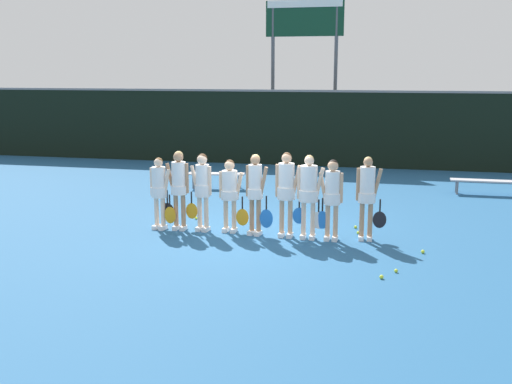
{
  "coord_description": "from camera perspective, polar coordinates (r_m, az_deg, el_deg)",
  "views": [
    {
      "loc": [
        2.77,
        -12.23,
        3.49
      ],
      "look_at": [
        0.0,
        -0.02,
        0.94
      ],
      "focal_mm": 42.0,
      "sensor_mm": 36.0,
      "label": 1
    }
  ],
  "objects": [
    {
      "name": "tennis_ball_3",
      "position": [
        10.88,
        13.19,
        -7.31
      ],
      "size": [
        0.07,
        0.07,
        0.07
      ],
      "primitive_type": "sphere",
      "color": "#CCE033",
      "rests_on": "ground_plane"
    },
    {
      "name": "player_5",
      "position": [
        12.58,
        2.93,
        0.47
      ],
      "size": [
        0.66,
        0.38,
        1.82
      ],
      "rotation": [
        0.0,
        0.0,
        -0.03
      ],
      "color": "tan",
      "rests_on": "ground_plane"
    },
    {
      "name": "tennis_ball_1",
      "position": [
        14.88,
        2.56,
        -1.92
      ],
      "size": [
        0.07,
        0.07,
        0.07
      ],
      "primitive_type": "sphere",
      "color": "#CCE033",
      "rests_on": "ground_plane"
    },
    {
      "name": "bench_courtside",
      "position": [
        18.0,
        -3.77,
        1.6
      ],
      "size": [
        1.72,
        0.57,
        0.46
      ],
      "rotation": [
        0.0,
        0.0,
        0.13
      ],
      "color": "#B2B2B7",
      "rests_on": "ground_plane"
    },
    {
      "name": "tennis_ball_5",
      "position": [
        12.11,
        15.61,
        -5.49
      ],
      "size": [
        0.07,
        0.07,
        0.07
      ],
      "primitive_type": "sphere",
      "color": "#CCE033",
      "rests_on": "ground_plane"
    },
    {
      "name": "player_6",
      "position": [
        12.48,
        5.06,
        0.25
      ],
      "size": [
        0.68,
        0.41,
        1.78
      ],
      "rotation": [
        0.0,
        0.0,
        0.0
      ],
      "color": "beige",
      "rests_on": "ground_plane"
    },
    {
      "name": "ground_plane",
      "position": [
        13.01,
        0.01,
        -4.04
      ],
      "size": [
        140.0,
        140.0,
        0.0
      ],
      "primitive_type": "plane",
      "color": "#235684"
    },
    {
      "name": "bench_far",
      "position": [
        18.27,
        21.27,
        0.89
      ],
      "size": [
        2.08,
        0.37,
        0.42
      ],
      "rotation": [
        0.0,
        0.0,
        0.0
      ],
      "color": "#B2B2B7",
      "rests_on": "ground_plane"
    },
    {
      "name": "tennis_ball_7",
      "position": [
        14.34,
        -5.72,
        -2.49
      ],
      "size": [
        0.06,
        0.06,
        0.06
      ],
      "primitive_type": "sphere",
      "color": "#CCE033",
      "rests_on": "ground_plane"
    },
    {
      "name": "scoreboard",
      "position": [
        24.08,
        4.63,
        14.37
      ],
      "size": [
        3.03,
        0.15,
        6.13
      ],
      "color": "#515156",
      "rests_on": "ground_plane"
    },
    {
      "name": "tennis_ball_4",
      "position": [
        10.51,
        11.87,
        -7.92
      ],
      "size": [
        0.07,
        0.07,
        0.07
      ],
      "primitive_type": "sphere",
      "color": "#CCE033",
      "rests_on": "ground_plane"
    },
    {
      "name": "player_2",
      "position": [
        13.12,
        -5.14,
        0.61
      ],
      "size": [
        0.61,
        0.34,
        1.72
      ],
      "rotation": [
        0.0,
        0.0,
        -0.14
      ],
      "color": "beige",
      "rests_on": "ground_plane"
    },
    {
      "name": "player_7",
      "position": [
        12.43,
        7.24,
        -0.1
      ],
      "size": [
        0.65,
        0.35,
        1.7
      ],
      "rotation": [
        0.0,
        0.0,
        -0.03
      ],
      "color": "tan",
      "rests_on": "ground_plane"
    },
    {
      "name": "tennis_ball_0",
      "position": [
        14.56,
        -8.3,
        -2.34
      ],
      "size": [
        0.07,
        0.07,
        0.07
      ],
      "primitive_type": "sphere",
      "color": "#CCE033",
      "rests_on": "ground_plane"
    },
    {
      "name": "player_8",
      "position": [
        12.56,
        10.56,
        0.04
      ],
      "size": [
        0.64,
        0.36,
        1.76
      ],
      "rotation": [
        0.0,
        0.0,
        0.04
      ],
      "color": "tan",
      "rests_on": "ground_plane"
    },
    {
      "name": "tennis_ball_2",
      "position": [
        13.2,
        9.7,
        -3.83
      ],
      "size": [
        0.07,
        0.07,
        0.07
      ],
      "primitive_type": "sphere",
      "color": "#CCE033",
      "rests_on": "ground_plane"
    },
    {
      "name": "fence_windscreen",
      "position": [
        22.17,
        5.59,
        6.08
      ],
      "size": [
        60.0,
        0.08,
        2.79
      ],
      "color": "black",
      "rests_on": "ground_plane"
    },
    {
      "name": "player_4",
      "position": [
        12.74,
        -0.04,
        0.35
      ],
      "size": [
        0.61,
        0.33,
        1.75
      ],
      "rotation": [
        0.0,
        0.0,
        -0.16
      ],
      "color": "tan",
      "rests_on": "ground_plane"
    },
    {
      "name": "player_3",
      "position": [
        13.0,
        -2.49,
        0.25
      ],
      "size": [
        0.67,
        0.39,
        1.6
      ],
      "rotation": [
        0.0,
        0.0,
        -0.04
      ],
      "color": "beige",
      "rests_on": "ground_plane"
    },
    {
      "name": "tennis_ball_6",
      "position": [
        13.64,
        9.46,
        -3.31
      ],
      "size": [
        0.07,
        0.07,
        0.07
      ],
      "primitive_type": "sphere",
      "color": "#CCE033",
      "rests_on": "ground_plane"
    },
    {
      "name": "player_1",
      "position": [
        13.27,
        -7.38,
        0.81
      ],
      "size": [
        0.66,
        0.36,
        1.76
      ],
      "rotation": [
        0.0,
        0.0,
        0.0
      ],
      "color": "tan",
      "rests_on": "ground_plane"
    },
    {
      "name": "player_0",
      "position": [
        13.39,
        -9.19,
        0.38
      ],
      "size": [
        0.62,
        0.36,
        1.61
      ],
      "rotation": [
        0.0,
        0.0,
        -0.18
      ],
      "color": "beige",
      "rests_on": "ground_plane"
    }
  ]
}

